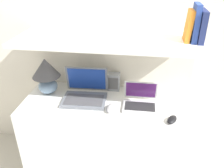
% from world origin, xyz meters
% --- Properties ---
extents(wall_back, '(6.00, 0.05, 2.40)m').
position_xyz_m(wall_back, '(0.00, 0.62, 1.20)').
color(wall_back, silver).
rests_on(wall_back, ground_plane).
extents(desk, '(1.34, 0.55, 0.72)m').
position_xyz_m(desk, '(0.00, 0.28, 0.36)').
color(desk, white).
rests_on(desk, ground_plane).
extents(back_riser, '(1.34, 0.04, 1.20)m').
position_xyz_m(back_riser, '(0.00, 0.57, 0.60)').
color(back_riser, silver).
rests_on(back_riser, ground_plane).
extents(shelf, '(1.34, 0.50, 0.03)m').
position_xyz_m(shelf, '(0.00, 0.34, 1.21)').
color(shelf, white).
rests_on(shelf, back_riser).
extents(table_lamp, '(0.23, 0.23, 0.31)m').
position_xyz_m(table_lamp, '(-0.52, 0.36, 0.91)').
color(table_lamp, '#7593B2').
rests_on(table_lamp, desk).
extents(laptop_large, '(0.36, 0.30, 0.24)m').
position_xyz_m(laptop_large, '(-0.19, 0.31, 0.77)').
color(laptop_large, slate).
rests_on(laptop_large, desk).
extents(laptop_small, '(0.26, 0.22, 0.18)m').
position_xyz_m(laptop_small, '(0.25, 0.26, 0.77)').
color(laptop_small, silver).
rests_on(laptop_small, desk).
extents(computer_mouse, '(0.07, 0.12, 0.04)m').
position_xyz_m(computer_mouse, '(0.03, 0.17, 0.74)').
color(computer_mouse, '#99999E').
rests_on(computer_mouse, desk).
extents(second_mouse, '(0.10, 0.12, 0.04)m').
position_xyz_m(second_mouse, '(0.48, 0.09, 0.74)').
color(second_mouse, black).
rests_on(second_mouse, desk).
extents(router_box, '(0.10, 0.08, 0.15)m').
position_xyz_m(router_box, '(0.02, 0.49, 0.80)').
color(router_box, gray).
rests_on(router_box, desk).
extents(book_navy, '(0.04, 0.17, 0.21)m').
position_xyz_m(book_navy, '(0.62, 0.34, 1.33)').
color(book_navy, navy).
rests_on(book_navy, shelf).
extents(book_blue, '(0.04, 0.14, 0.25)m').
position_xyz_m(book_blue, '(0.58, 0.34, 1.35)').
color(book_blue, '#284293').
rests_on(book_blue, shelf).
extents(book_orange, '(0.05, 0.12, 0.21)m').
position_xyz_m(book_orange, '(0.54, 0.34, 1.33)').
color(book_orange, orange).
rests_on(book_orange, shelf).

